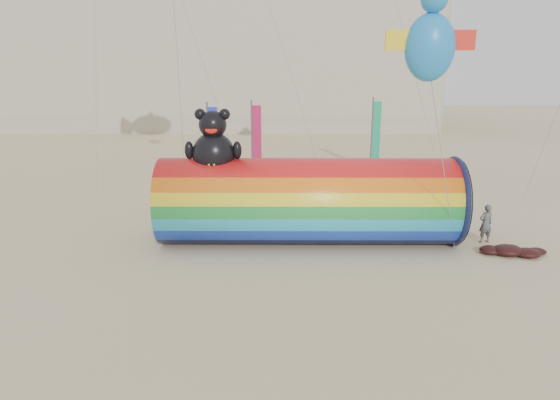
{
  "coord_description": "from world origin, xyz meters",
  "views": [
    {
      "loc": [
        0.59,
        -16.38,
        7.2
      ],
      "look_at": [
        0.5,
        1.5,
        2.4
      ],
      "focal_mm": 32.0,
      "sensor_mm": 36.0,
      "label": 1
    }
  ],
  "objects_px": {
    "kite_handler": "(486,224)",
    "fabric_bundle": "(512,251)",
    "hotel_building": "(177,39)",
    "windsock_assembly": "(308,199)"
  },
  "relations": [
    {
      "from": "kite_handler",
      "to": "fabric_bundle",
      "type": "xyz_separation_m",
      "value": [
        0.55,
        -1.45,
        -0.66
      ]
    },
    {
      "from": "hotel_building",
      "to": "windsock_assembly",
      "type": "relative_size",
      "value": 4.91
    },
    {
      "from": "hotel_building",
      "to": "fabric_bundle",
      "type": "distance_m",
      "value": 49.93
    },
    {
      "from": "kite_handler",
      "to": "fabric_bundle",
      "type": "distance_m",
      "value": 1.69
    },
    {
      "from": "fabric_bundle",
      "to": "kite_handler",
      "type": "bearing_deg",
      "value": 110.88
    },
    {
      "from": "hotel_building",
      "to": "fabric_bundle",
      "type": "relative_size",
      "value": 23.06
    },
    {
      "from": "hotel_building",
      "to": "fabric_bundle",
      "type": "bearing_deg",
      "value": -63.69
    },
    {
      "from": "windsock_assembly",
      "to": "kite_handler",
      "type": "height_order",
      "value": "windsock_assembly"
    },
    {
      "from": "kite_handler",
      "to": "hotel_building",
      "type": "bearing_deg",
      "value": -76.9
    },
    {
      "from": "windsock_assembly",
      "to": "fabric_bundle",
      "type": "xyz_separation_m",
      "value": [
        8.01,
        -1.51,
        -1.71
      ]
    }
  ]
}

